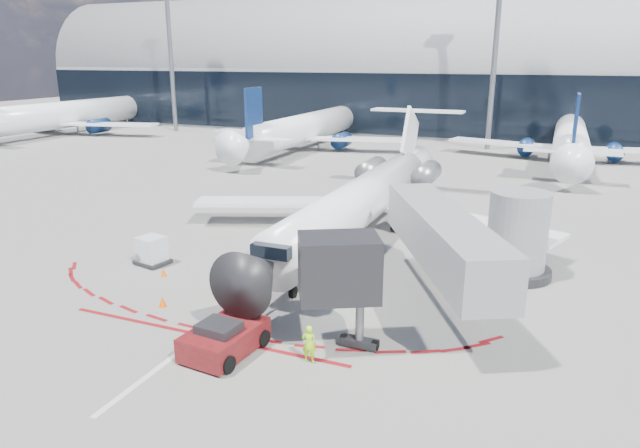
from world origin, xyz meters
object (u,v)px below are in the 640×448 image
at_px(pushback_tug, 224,338).
at_px(uld_container, 152,251).
at_px(ramp_worker, 309,344).
at_px(regional_jet, 365,198).

bearing_deg(pushback_tug, uld_container, 147.83).
distance_m(pushback_tug, ramp_worker, 3.58).
height_order(regional_jet, pushback_tug, regional_jet).
bearing_deg(ramp_worker, uld_container, -37.95).
bearing_deg(regional_jet, uld_container, -133.49).
relative_size(pushback_tug, ramp_worker, 3.58).
distance_m(regional_jet, pushback_tug, 17.78).
xyz_separation_m(regional_jet, pushback_tug, (-0.22, -17.66, -2.00)).
height_order(regional_jet, uld_container, regional_jet).
relative_size(ramp_worker, uld_container, 0.78).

